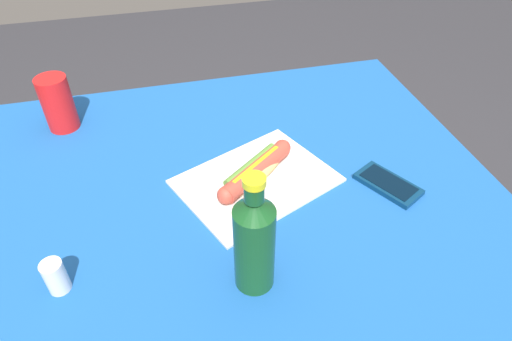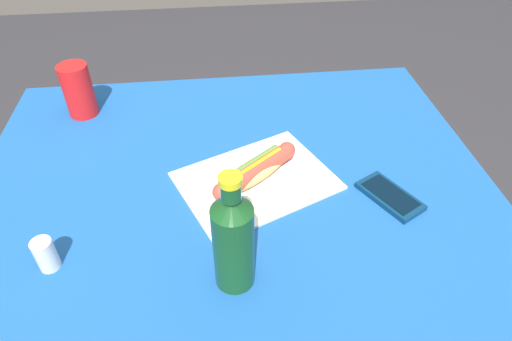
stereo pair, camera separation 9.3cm
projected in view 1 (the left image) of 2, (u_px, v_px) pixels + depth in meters
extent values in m
cylinder|color=brown|center=(75.00, 225.00, 1.37)|extent=(0.07, 0.07, 0.69)
cylinder|color=brown|center=(342.00, 179.00, 1.53)|extent=(0.07, 0.07, 0.69)
cube|color=brown|center=(235.00, 192.00, 0.96)|extent=(1.04, 0.86, 0.03)
cube|color=#19519E|center=(235.00, 186.00, 0.94)|extent=(1.10, 0.92, 0.00)
cube|color=silver|center=(256.00, 180.00, 0.95)|extent=(0.38, 0.33, 0.01)
ellipsoid|color=#DBB26B|center=(256.00, 172.00, 0.94)|extent=(0.17, 0.15, 0.04)
cylinder|color=#B24233|center=(256.00, 170.00, 0.93)|extent=(0.17, 0.15, 0.04)
sphere|color=#B24233|center=(282.00, 148.00, 0.99)|extent=(0.04, 0.04, 0.04)
sphere|color=#B24233|center=(226.00, 195.00, 0.88)|extent=(0.04, 0.04, 0.04)
cube|color=yellow|center=(256.00, 164.00, 0.92)|extent=(0.12, 0.10, 0.00)
cylinder|color=#568433|center=(251.00, 165.00, 0.93)|extent=(0.13, 0.11, 0.02)
cube|color=#0A2D4C|center=(388.00, 184.00, 0.94)|extent=(0.12, 0.15, 0.01)
cube|color=black|center=(389.00, 182.00, 0.93)|extent=(0.10, 0.12, 0.00)
cylinder|color=#14471E|center=(254.00, 248.00, 0.71)|extent=(0.07, 0.07, 0.17)
cone|color=#14471E|center=(254.00, 206.00, 0.65)|extent=(0.07, 0.07, 0.02)
cylinder|color=#14471E|center=(254.00, 192.00, 0.63)|extent=(0.03, 0.03, 0.03)
cylinder|color=yellow|center=(254.00, 181.00, 0.61)|extent=(0.03, 0.03, 0.01)
cylinder|color=red|center=(58.00, 103.00, 1.06)|extent=(0.07, 0.07, 0.13)
cylinder|color=silver|center=(56.00, 277.00, 0.73)|extent=(0.04, 0.04, 0.06)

